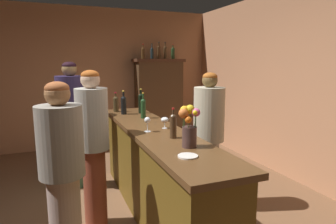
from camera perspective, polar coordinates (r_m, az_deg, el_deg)
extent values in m
cube|color=tan|center=(6.02, -16.17, 6.36)|extent=(5.30, 0.12, 2.74)
cube|color=#B47953|center=(4.24, 28.01, 4.33)|extent=(0.12, 6.48, 2.74)
cube|color=brown|center=(3.27, -2.60, -12.19)|extent=(0.49, 2.81, 0.94)
cube|color=brown|center=(3.12, -2.67, -3.76)|extent=(0.56, 2.92, 0.05)
cube|color=#47301D|center=(6.09, -1.82, 2.10)|extent=(0.95, 0.37, 1.76)
cube|color=#48291B|center=(6.03, -1.87, 10.11)|extent=(1.03, 0.43, 0.06)
cylinder|color=#442F1C|center=(2.72, 1.01, -3.11)|extent=(0.07, 0.07, 0.20)
sphere|color=#442F1C|center=(2.70, 1.01, -1.06)|extent=(0.07, 0.07, 0.07)
cylinder|color=#442F1C|center=(2.69, 1.02, -0.28)|extent=(0.02, 0.02, 0.07)
cylinder|color=red|center=(2.68, 1.02, 0.66)|extent=(0.02, 0.02, 0.02)
cylinder|color=black|center=(4.01, -8.70, 1.07)|extent=(0.07, 0.07, 0.21)
sphere|color=black|center=(4.00, -8.74, 2.57)|extent=(0.07, 0.07, 0.07)
cylinder|color=black|center=(3.99, -8.76, 3.27)|extent=(0.03, 0.03, 0.10)
cylinder|color=gold|center=(3.98, -8.78, 4.08)|extent=(0.03, 0.03, 0.02)
cylinder|color=#40331C|center=(4.22, -10.20, 1.28)|extent=(0.08, 0.08, 0.19)
sphere|color=#40331C|center=(4.21, -10.24, 2.54)|extent=(0.08, 0.08, 0.08)
cylinder|color=#40331C|center=(4.20, -10.26, 3.09)|extent=(0.03, 0.03, 0.08)
cylinder|color=#B1192A|center=(4.20, -10.28, 3.75)|extent=(0.03, 0.03, 0.02)
cylinder|color=black|center=(4.07, -5.33, 1.46)|extent=(0.07, 0.07, 0.24)
sphere|color=black|center=(4.05, -5.36, 3.13)|extent=(0.07, 0.07, 0.07)
cylinder|color=black|center=(4.05, -5.37, 3.75)|extent=(0.03, 0.03, 0.09)
cylinder|color=gold|center=(4.04, -5.38, 4.49)|extent=(0.03, 0.03, 0.02)
cylinder|color=#1E3E1E|center=(3.69, -4.88, 0.43)|extent=(0.07, 0.07, 0.22)
sphere|color=#1E3E1E|center=(3.68, -4.90, 2.09)|extent=(0.07, 0.07, 0.07)
cylinder|color=#1E3E1E|center=(3.67, -4.92, 2.83)|extent=(0.02, 0.02, 0.10)
cylinder|color=gold|center=(3.67, -4.93, 3.71)|extent=(0.02, 0.02, 0.02)
cylinder|color=white|center=(3.13, -0.64, -3.20)|extent=(0.06, 0.06, 0.00)
cylinder|color=white|center=(3.12, -0.64, -2.61)|extent=(0.01, 0.01, 0.06)
ellipsoid|color=white|center=(3.11, -0.65, -1.53)|extent=(0.08, 0.08, 0.06)
ellipsoid|color=maroon|center=(3.11, -0.65, -1.82)|extent=(0.07, 0.07, 0.02)
cylinder|color=white|center=(2.99, -4.05, -3.85)|extent=(0.07, 0.07, 0.00)
cylinder|color=white|center=(2.98, -4.06, -3.00)|extent=(0.01, 0.01, 0.09)
ellipsoid|color=white|center=(2.96, -4.08, -1.59)|extent=(0.06, 0.06, 0.06)
cylinder|color=#47302D|center=(2.44, 4.22, -4.91)|extent=(0.12, 0.12, 0.17)
cylinder|color=#38602D|center=(2.43, 5.49, -2.30)|extent=(0.01, 0.01, 0.19)
sphere|color=#D5548D|center=(2.41, 5.52, -0.09)|extent=(0.07, 0.07, 0.07)
cylinder|color=#38602D|center=(2.44, 4.34, -1.94)|extent=(0.01, 0.01, 0.21)
sphere|color=yellow|center=(2.42, 4.37, 0.51)|extent=(0.08, 0.08, 0.08)
cylinder|color=#38602D|center=(2.43, 3.23, -2.02)|extent=(0.01, 0.01, 0.21)
sphere|color=#F3A81E|center=(2.42, 3.26, 0.37)|extent=(0.07, 0.07, 0.07)
cylinder|color=#38602D|center=(2.40, 3.02, -2.47)|extent=(0.01, 0.01, 0.18)
sphere|color=orange|center=(2.38, 3.04, -0.29)|extent=(0.08, 0.08, 0.08)
cylinder|color=#38602D|center=(2.38, 3.97, -3.15)|extent=(0.01, 0.01, 0.14)
sphere|color=orange|center=(2.37, 3.99, -1.53)|extent=(0.06, 0.06, 0.06)
cylinder|color=#38602D|center=(2.39, 5.32, -2.44)|extent=(0.01, 0.01, 0.19)
sphere|color=yellow|center=(2.37, 5.35, -0.15)|extent=(0.04, 0.04, 0.04)
cylinder|color=white|center=(2.21, 3.90, -8.65)|extent=(0.15, 0.15, 0.01)
cylinder|color=#492F17|center=(5.93, -4.92, 11.28)|extent=(0.07, 0.07, 0.19)
sphere|color=#492F17|center=(5.94, -4.93, 12.19)|extent=(0.07, 0.07, 0.07)
cylinder|color=#492F17|center=(5.94, -4.94, 12.63)|extent=(0.02, 0.02, 0.09)
cylinder|color=red|center=(5.94, -4.94, 13.14)|extent=(0.03, 0.03, 0.02)
cylinder|color=#1D2C31|center=(5.99, -3.17, 11.30)|extent=(0.06, 0.06, 0.19)
sphere|color=#1D2C31|center=(5.99, -3.18, 12.21)|extent=(0.06, 0.06, 0.06)
cylinder|color=#1D2C31|center=(5.99, -3.19, 12.67)|extent=(0.02, 0.02, 0.10)
cylinder|color=black|center=(6.00, -3.19, 13.20)|extent=(0.03, 0.03, 0.02)
cylinder|color=#422916|center=(6.04, -1.81, 11.47)|extent=(0.07, 0.07, 0.23)
sphere|color=#422916|center=(6.04, -1.82, 12.55)|extent=(0.07, 0.07, 0.07)
cylinder|color=#422916|center=(6.04, -1.82, 13.01)|extent=(0.03, 0.03, 0.10)
cylinder|color=black|center=(6.05, -1.83, 13.53)|extent=(0.03, 0.03, 0.02)
cylinder|color=#432F1B|center=(6.08, -0.57, 11.44)|extent=(0.06, 0.06, 0.22)
sphere|color=#432F1B|center=(6.09, -0.57, 12.49)|extent=(0.06, 0.06, 0.06)
cylinder|color=#432F1B|center=(6.09, -0.57, 12.96)|extent=(0.03, 0.03, 0.10)
cylinder|color=black|center=(6.10, -0.57, 13.50)|extent=(0.03, 0.03, 0.02)
cylinder|color=#213A1E|center=(6.15, 0.97, 11.30)|extent=(0.08, 0.08, 0.20)
sphere|color=#213A1E|center=(6.15, 0.97, 12.21)|extent=(0.08, 0.08, 0.08)
cylinder|color=#213A1E|center=(6.15, 0.97, 12.61)|extent=(0.03, 0.03, 0.09)
cylinder|color=#AF211F|center=(6.16, 0.98, 13.08)|extent=(0.03, 0.03, 0.02)
cylinder|color=#3F6350|center=(4.19, -17.95, -8.05)|extent=(0.28, 0.28, 0.88)
cylinder|color=#2D244B|center=(4.03, -18.51, 2.26)|extent=(0.38, 0.38, 0.63)
sphere|color=olive|center=(4.00, -18.82, 7.98)|extent=(0.19, 0.19, 0.19)
ellipsoid|color=black|center=(4.00, -18.86, 8.59)|extent=(0.18, 0.18, 0.11)
cylinder|color=brown|center=(3.18, -14.13, -14.24)|extent=(0.23, 0.23, 0.83)
cylinder|color=#AAA89D|center=(2.96, -14.71, -1.38)|extent=(0.32, 0.32, 0.61)
sphere|color=#D7AE8F|center=(2.91, -15.04, 6.17)|extent=(0.19, 0.19, 0.19)
ellipsoid|color=#9F4D19|center=(2.91, -15.08, 6.99)|extent=(0.18, 0.18, 0.10)
cylinder|color=#BA9E93|center=(2.76, -19.52, -19.13)|extent=(0.27, 0.27, 0.77)
cylinder|color=gray|center=(2.51, -20.40, -5.39)|extent=(0.37, 0.37, 0.59)
sphere|color=#98663D|center=(2.44, -20.93, 3.33)|extent=(0.20, 0.20, 0.20)
ellipsoid|color=#9A5129|center=(2.43, -21.00, 4.37)|extent=(0.19, 0.19, 0.11)
cylinder|color=#ABA79D|center=(3.47, 7.79, -12.01)|extent=(0.25, 0.25, 0.81)
cylinder|color=#B2AA8F|center=(3.28, 8.07, -0.43)|extent=(0.35, 0.35, 0.60)
sphere|color=brown|center=(3.23, 8.23, 6.20)|extent=(0.17, 0.17, 0.17)
ellipsoid|color=#99501B|center=(3.23, 8.25, 6.88)|extent=(0.16, 0.16, 0.09)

